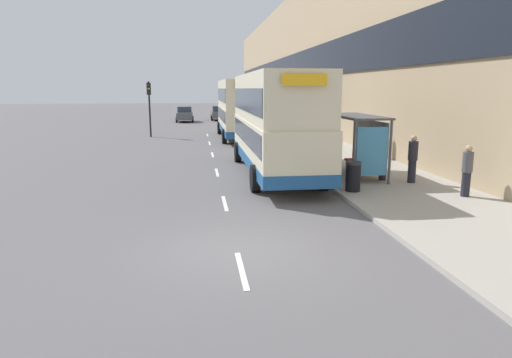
{
  "coord_description": "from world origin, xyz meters",
  "views": [
    {
      "loc": [
        -0.85,
        -10.0,
        3.68
      ],
      "look_at": [
        3.01,
        19.75,
        -2.27
      ],
      "focal_mm": 32.0,
      "sensor_mm": 36.0,
      "label": 1
    }
  ],
  "objects_px": {
    "bus_shelter": "(362,134)",
    "pedestrian_2": "(467,170)",
    "pedestrian_3": "(413,158)",
    "pedestrian_4": "(377,141)",
    "car_1": "(219,113)",
    "pedestrian_1": "(361,149)",
    "litter_bin": "(353,176)",
    "double_decker_bus_near": "(275,122)",
    "double_decker_bus_ahead": "(238,108)",
    "car_0": "(185,114)",
    "pedestrian_at_shelter": "(383,157)",
    "traffic_light_far_kerb": "(149,100)"
  },
  "relations": [
    {
      "from": "bus_shelter",
      "to": "pedestrian_2",
      "type": "xyz_separation_m",
      "value": [
        2.25,
        -3.9,
        -0.86
      ]
    },
    {
      "from": "pedestrian_3",
      "to": "pedestrian_4",
      "type": "distance_m",
      "value": 6.1
    },
    {
      "from": "car_1",
      "to": "pedestrian_1",
      "type": "height_order",
      "value": "pedestrian_1"
    },
    {
      "from": "pedestrian_3",
      "to": "litter_bin",
      "type": "xyz_separation_m",
      "value": [
        -2.74,
        -1.16,
        -0.4
      ]
    },
    {
      "from": "pedestrian_1",
      "to": "pedestrian_3",
      "type": "bearing_deg",
      "value": -72.7
    },
    {
      "from": "pedestrian_3",
      "to": "double_decker_bus_near",
      "type": "bearing_deg",
      "value": 147.24
    },
    {
      "from": "double_decker_bus_ahead",
      "to": "pedestrian_3",
      "type": "relative_size",
      "value": 5.7
    },
    {
      "from": "double_decker_bus_near",
      "to": "pedestrian_4",
      "type": "relative_size",
      "value": 5.93
    },
    {
      "from": "bus_shelter",
      "to": "car_0",
      "type": "bearing_deg",
      "value": 102.86
    },
    {
      "from": "pedestrian_at_shelter",
      "to": "bus_shelter",
      "type": "bearing_deg",
      "value": 126.36
    },
    {
      "from": "pedestrian_4",
      "to": "double_decker_bus_near",
      "type": "bearing_deg",
      "value": -153.36
    },
    {
      "from": "pedestrian_2",
      "to": "litter_bin",
      "type": "distance_m",
      "value": 3.7
    },
    {
      "from": "double_decker_bus_ahead",
      "to": "bus_shelter",
      "type": "bearing_deg",
      "value": -78.1
    },
    {
      "from": "pedestrian_1",
      "to": "litter_bin",
      "type": "relative_size",
      "value": 1.7
    },
    {
      "from": "double_decker_bus_ahead",
      "to": "pedestrian_3",
      "type": "height_order",
      "value": "double_decker_bus_ahead"
    },
    {
      "from": "double_decker_bus_ahead",
      "to": "pedestrian_2",
      "type": "height_order",
      "value": "double_decker_bus_ahead"
    },
    {
      "from": "pedestrian_4",
      "to": "litter_bin",
      "type": "height_order",
      "value": "pedestrian_4"
    },
    {
      "from": "traffic_light_far_kerb",
      "to": "pedestrian_3",
      "type": "bearing_deg",
      "value": -59.48
    },
    {
      "from": "car_0",
      "to": "pedestrian_2",
      "type": "xyz_separation_m",
      "value": [
        10.17,
        -38.62,
        0.17
      ]
    },
    {
      "from": "bus_shelter",
      "to": "pedestrian_2",
      "type": "relative_size",
      "value": 2.44
    },
    {
      "from": "pedestrian_at_shelter",
      "to": "pedestrian_3",
      "type": "bearing_deg",
      "value": -35.46
    },
    {
      "from": "litter_bin",
      "to": "pedestrian_2",
      "type": "bearing_deg",
      "value": -19.87
    },
    {
      "from": "pedestrian_3",
      "to": "traffic_light_far_kerb",
      "type": "relative_size",
      "value": 0.43
    },
    {
      "from": "litter_bin",
      "to": "car_0",
      "type": "bearing_deg",
      "value": 100.17
    },
    {
      "from": "car_0",
      "to": "litter_bin",
      "type": "xyz_separation_m",
      "value": [
        6.71,
        -37.37,
        -0.18
      ]
    },
    {
      "from": "double_decker_bus_ahead",
      "to": "pedestrian_1",
      "type": "height_order",
      "value": "double_decker_bus_ahead"
    },
    {
      "from": "car_1",
      "to": "pedestrian_2",
      "type": "distance_m",
      "value": 41.37
    },
    {
      "from": "bus_shelter",
      "to": "pedestrian_4",
      "type": "distance_m",
      "value": 5.25
    },
    {
      "from": "car_1",
      "to": "pedestrian_at_shelter",
      "type": "bearing_deg",
      "value": -83.14
    },
    {
      "from": "double_decker_bus_ahead",
      "to": "traffic_light_far_kerb",
      "type": "relative_size",
      "value": 2.46
    },
    {
      "from": "pedestrian_2",
      "to": "double_decker_bus_near",
      "type": "bearing_deg",
      "value": 135.16
    },
    {
      "from": "car_1",
      "to": "pedestrian_3",
      "type": "distance_m",
      "value": 38.88
    },
    {
      "from": "bus_shelter",
      "to": "car_1",
      "type": "relative_size",
      "value": 1.02
    },
    {
      "from": "pedestrian_3",
      "to": "litter_bin",
      "type": "bearing_deg",
      "value": -157.07
    },
    {
      "from": "pedestrian_at_shelter",
      "to": "pedestrian_4",
      "type": "relative_size",
      "value": 0.98
    },
    {
      "from": "bus_shelter",
      "to": "double_decker_bus_ahead",
      "type": "bearing_deg",
      "value": 101.9
    },
    {
      "from": "pedestrian_at_shelter",
      "to": "double_decker_bus_near",
      "type": "bearing_deg",
      "value": 147.88
    },
    {
      "from": "pedestrian_3",
      "to": "pedestrian_4",
      "type": "xyz_separation_m",
      "value": [
        1.01,
        6.02,
        0.0
      ]
    },
    {
      "from": "pedestrian_2",
      "to": "litter_bin",
      "type": "bearing_deg",
      "value": 160.13
    },
    {
      "from": "double_decker_bus_ahead",
      "to": "traffic_light_far_kerb",
      "type": "distance_m",
      "value": 6.94
    },
    {
      "from": "bus_shelter",
      "to": "car_1",
      "type": "height_order",
      "value": "bus_shelter"
    },
    {
      "from": "pedestrian_1",
      "to": "pedestrian_2",
      "type": "distance_m",
      "value": 5.7
    },
    {
      "from": "pedestrian_2",
      "to": "pedestrian_3",
      "type": "distance_m",
      "value": 2.52
    },
    {
      "from": "pedestrian_1",
      "to": "pedestrian_4",
      "type": "xyz_separation_m",
      "value": [
        1.95,
        2.99,
        0.02
      ]
    },
    {
      "from": "double_decker_bus_near",
      "to": "traffic_light_far_kerb",
      "type": "distance_m",
      "value": 18.1
    },
    {
      "from": "bus_shelter",
      "to": "litter_bin",
      "type": "height_order",
      "value": "bus_shelter"
    },
    {
      "from": "litter_bin",
      "to": "traffic_light_far_kerb",
      "type": "height_order",
      "value": "traffic_light_far_kerb"
    },
    {
      "from": "pedestrian_at_shelter",
      "to": "pedestrian_4",
      "type": "bearing_deg",
      "value": 70.51
    },
    {
      "from": "car_1",
      "to": "traffic_light_far_kerb",
      "type": "xyz_separation_m",
      "value": [
        -6.24,
        -18.66,
        2.03
      ]
    },
    {
      "from": "double_decker_bus_ahead",
      "to": "pedestrian_3",
      "type": "xyz_separation_m",
      "value": [
        5.01,
        -18.05,
        -1.21
      ]
    }
  ]
}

